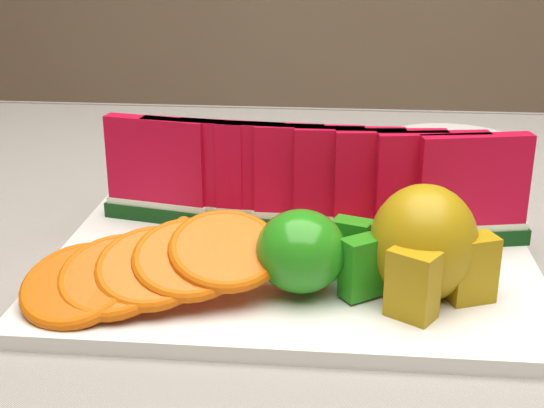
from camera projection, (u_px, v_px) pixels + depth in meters
The scene contains 11 objects.
table at pixel (324, 340), 0.73m from camera, with size 1.40×0.90×0.75m.
tablecloth at pixel (326, 282), 0.71m from camera, with size 1.53×1.03×0.20m.
platter at pixel (293, 262), 0.64m from camera, with size 0.40×0.30×0.01m.
apple_cluster at pixel (311, 252), 0.56m from camera, with size 0.10×0.08×0.06m.
pear_cluster at pixel (426, 247), 0.56m from camera, with size 0.10×0.11×0.09m.
side_plate at pixel (451, 145), 0.97m from camera, with size 0.19×0.19×0.01m.
fork at pixel (233, 178), 0.86m from camera, with size 0.03×0.20×0.00m.
watermelon_row at pixel (308, 183), 0.67m from camera, with size 0.39×0.07×0.10m.
orange_fan_front at pixel (152, 267), 0.56m from camera, with size 0.21×0.13×0.06m.
orange_fan_back at pixel (313, 182), 0.75m from camera, with size 0.32×0.10×0.04m.
tangerine_segments at pixel (304, 239), 0.64m from camera, with size 0.23×0.07×0.02m.
Camera 1 is at (0.01, -0.64, 1.04)m, focal length 50.00 mm.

